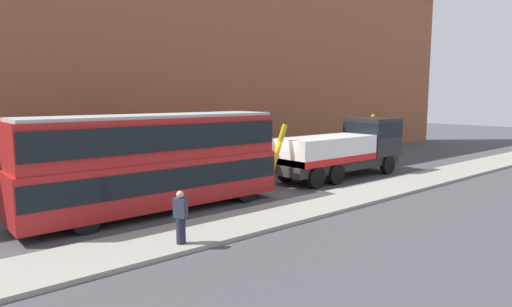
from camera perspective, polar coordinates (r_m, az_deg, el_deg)
The scene contains 6 objects.
ground_plane at distance 22.70m, azimuth 1.17°, elevation -4.66°, with size 120.00×120.00×0.00m, color #424247.
near_kerb at distance 19.81m, azimuth 9.28°, elevation -6.35°, with size 60.00×2.80×0.15m, color gray.
building_facade at distance 28.85m, azimuth -9.63°, elevation 13.94°, with size 60.00×1.50×16.00m.
recovery_tow_truck at distance 26.35m, azimuth 11.64°, elevation 0.76°, with size 10.14×2.67×3.67m.
double_decker_bus at distance 18.30m, azimuth -13.05°, elevation -0.71°, with size 11.06×2.58×4.06m.
pedestrian_onlooker at distance 14.01m, azimuth -9.88°, elevation -8.34°, with size 0.42×0.48×1.71m.
Camera 1 is at (-14.67, -16.65, 4.78)m, focal length 30.44 mm.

